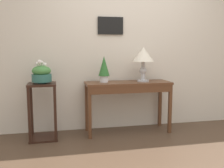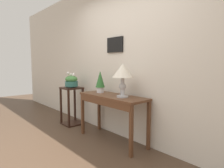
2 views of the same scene
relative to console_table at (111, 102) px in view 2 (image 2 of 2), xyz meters
The scene contains 6 objects.
back_wall_with_art 0.82m from the console_table, 79.75° to the left, with size 9.00×0.13×2.80m.
console_table is the anchor object (origin of this frame).
table_lamp 0.53m from the console_table, ahead, with size 0.32×0.32×0.51m.
potted_plant_on_console 0.47m from the console_table, behind, with size 0.16×0.16×0.38m.
pedestal_stand_left 1.25m from the console_table, behind, with size 0.38×0.38×0.78m.
planter_bowl_wide 1.25m from the console_table, behind, with size 0.27×0.27×0.32m.
Camera 2 is at (2.26, -0.78, 1.27)m, focal length 31.22 mm.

